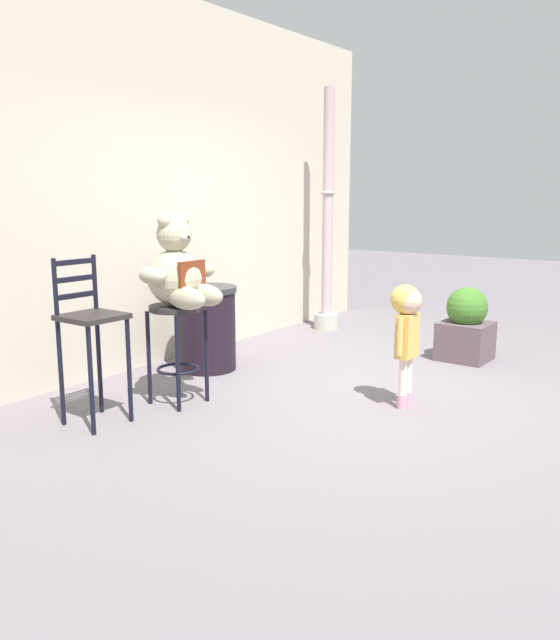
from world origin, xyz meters
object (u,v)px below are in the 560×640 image
object	(u,v)px
trash_bin	(207,328)
child_walking	(407,319)
teddy_bear	(178,273)
planter_with_shrub	(466,327)
bar_stool_with_teddy	(177,333)
lamppost	(327,237)
bar_chair_empty	(90,328)

from	to	relation	value
trash_bin	child_walking	bearing A→B (deg)	-87.66
teddy_bear	planter_with_shrub	xyz separation A→B (m)	(2.58, -1.25, -0.68)
bar_stool_with_teddy	lamppost	distance (m)	3.13
bar_stool_with_teddy	child_walking	xyz separation A→B (m)	(0.93, -1.44, 0.13)
bar_stool_with_teddy	teddy_bear	size ratio (longest dim) A/B	1.12
bar_stool_with_teddy	child_walking	bearing A→B (deg)	-57.15
bar_stool_with_teddy	planter_with_shrub	xyz separation A→B (m)	(2.58, -1.29, -0.22)
teddy_bear	planter_with_shrub	size ratio (longest dim) A/B	0.96
lamppost	bar_chair_empty	xyz separation A→B (m)	(-3.69, -0.42, -0.41)
teddy_bear	trash_bin	size ratio (longest dim) A/B	0.89
child_walking	bar_stool_with_teddy	bearing A→B (deg)	178.51
bar_stool_with_teddy	lamppost	bearing A→B (deg)	10.79
teddy_bear	bar_chair_empty	distance (m)	0.77
lamppost	child_walking	bearing A→B (deg)	-136.14
teddy_bear	trash_bin	xyz separation A→B (m)	(0.85, 0.52, -0.62)
child_walking	planter_with_shrub	distance (m)	1.69
teddy_bear	child_walking	bearing A→B (deg)	-56.54
bar_chair_empty	planter_with_shrub	bearing A→B (deg)	-23.96
bar_chair_empty	planter_with_shrub	world-z (taller)	bar_chair_empty
planter_with_shrub	trash_bin	bearing A→B (deg)	134.32
planter_with_shrub	child_walking	bearing A→B (deg)	-174.70
trash_bin	lamppost	size ratio (longest dim) A/B	0.28
trash_bin	planter_with_shrub	xyz separation A→B (m)	(1.73, -1.77, -0.06)
child_walking	trash_bin	xyz separation A→B (m)	(-0.08, 1.93, -0.29)
trash_bin	lamppost	xyz separation A→B (m)	(2.18, 0.09, 0.70)
trash_bin	bar_stool_with_teddy	bearing A→B (deg)	-150.30
bar_stool_with_teddy	bar_chair_empty	xyz separation A→B (m)	(-0.67, 0.16, 0.13)
bar_stool_with_teddy	bar_chair_empty	world-z (taller)	bar_chair_empty
trash_bin	bar_chair_empty	size ratio (longest dim) A/B	0.66
trash_bin	lamppost	bearing A→B (deg)	2.41
planter_with_shrub	lamppost	bearing A→B (deg)	76.51
bar_stool_with_teddy	planter_with_shrub	size ratio (longest dim) A/B	1.07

